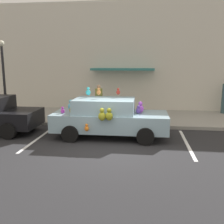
{
  "coord_description": "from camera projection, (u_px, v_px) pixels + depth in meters",
  "views": [
    {
      "loc": [
        1.16,
        -8.45,
        2.96
      ],
      "look_at": [
        -0.14,
        2.12,
        0.9
      ],
      "focal_mm": 41.52,
      "sensor_mm": 36.0,
      "label": 1
    }
  ],
  "objects": [
    {
      "name": "ground_plane",
      "position": [
        109.0,
        149.0,
        8.93
      ],
      "size": [
        60.0,
        60.0,
        0.0
      ],
      "primitive_type": "plane",
      "color": "#262628"
    },
    {
      "name": "sidewalk",
      "position": [
        121.0,
        117.0,
        13.79
      ],
      "size": [
        24.0,
        4.0,
        0.15
      ],
      "primitive_type": "cube",
      "color": "gray",
      "rests_on": "ground"
    },
    {
      "name": "storefront_building",
      "position": [
        125.0,
        58.0,
        15.29
      ],
      "size": [
        24.0,
        1.25,
        6.4
      ],
      "color": "beige",
      "rests_on": "ground"
    },
    {
      "name": "parking_stripe_front",
      "position": [
        187.0,
        143.0,
        9.57
      ],
      "size": [
        0.12,
        3.6,
        0.01
      ],
      "primitive_type": "cube",
      "color": "silver",
      "rests_on": "ground"
    },
    {
      "name": "parking_stripe_rear",
      "position": [
        39.0,
        138.0,
        10.26
      ],
      "size": [
        0.12,
        3.6,
        0.01
      ],
      "primitive_type": "cube",
      "color": "silver",
      "rests_on": "ground"
    },
    {
      "name": "plush_covered_car",
      "position": [
        108.0,
        117.0,
        10.28
      ],
      "size": [
        4.51,
        2.09,
        1.98
      ],
      "color": "#88A8B6",
      "rests_on": "ground"
    },
    {
      "name": "teddy_bear_on_sidewalk",
      "position": [
        140.0,
        116.0,
        12.25
      ],
      "size": [
        0.36,
        0.3,
        0.69
      ],
      "color": "#9E723D",
      "rests_on": "sidewalk"
    },
    {
      "name": "street_lamp_post",
      "position": [
        3.0,
        72.0,
        12.54
      ],
      "size": [
        0.28,
        0.28,
        3.82
      ],
      "color": "black",
      "rests_on": "sidewalk"
    },
    {
      "name": "pedestrian_near_shopfront",
      "position": [
        99.0,
        103.0,
        13.02
      ],
      "size": [
        0.37,
        0.37,
        1.71
      ],
      "color": "olive",
      "rests_on": "sidewalk"
    }
  ]
}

